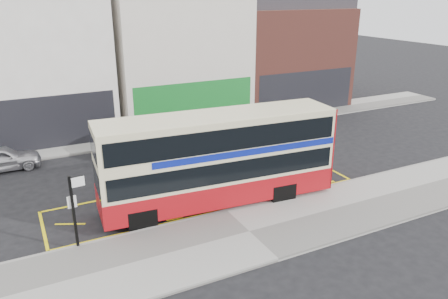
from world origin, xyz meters
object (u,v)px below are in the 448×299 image
bus_stop_post (74,204)px  street_tree_right (221,71)px  car_white (291,117)px  car_grey (134,137)px  double_decker_bus (219,158)px  car_silver (1,159)px

bus_stop_post → street_tree_right: bearing=40.6°
car_white → street_tree_right: 5.81m
street_tree_right → car_grey: bearing=-155.0°
double_decker_bus → car_grey: double_decker_bus is taller
car_white → double_decker_bus: bearing=118.8°
double_decker_bus → car_white: (9.38, 8.09, -1.42)m
car_white → street_tree_right: (-3.50, 3.66, 2.85)m
double_decker_bus → car_grey: (-1.40, 8.35, -1.34)m
car_silver → car_grey: car_grey is taller
double_decker_bus → car_white: double_decker_bus is taller
bus_stop_post → double_decker_bus: bearing=3.0°
double_decker_bus → car_grey: size_ratio=2.18×
double_decker_bus → car_silver: size_ratio=2.70×
bus_stop_post → street_tree_right: (11.96, 12.74, 1.74)m
car_white → street_tree_right: size_ratio=0.92×
double_decker_bus → bus_stop_post: double_decker_bus is taller
car_silver → street_tree_right: 14.97m
car_white → bus_stop_post: bearing=108.4°
double_decker_bus → street_tree_right: street_tree_right is taller
car_white → car_silver: bearing=77.2°
double_decker_bus → bus_stop_post: 6.17m
car_silver → car_white: size_ratio=0.80×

